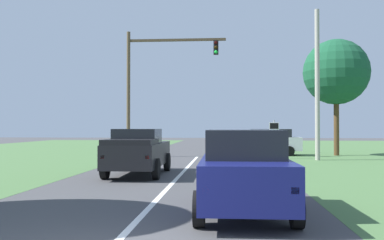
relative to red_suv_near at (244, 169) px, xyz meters
name	(u,v)px	position (x,y,z in m)	size (l,w,h in m)	color
ground_plane	(181,174)	(-2.28, 8.03, -1.00)	(120.00, 120.00, 0.00)	#424244
red_suv_near	(244,169)	(0.00, 0.00, 0.00)	(2.15, 4.63, 1.91)	navy
pickup_truck_lead	(138,151)	(-4.00, 7.39, -0.02)	(2.22, 5.18, 1.90)	black
traffic_light	(152,76)	(-5.28, 17.99, 4.39)	(6.60, 0.40, 8.32)	brown
keep_moving_sign	(274,134)	(2.58, 16.72, 0.53)	(0.60, 0.09, 2.39)	gray
oak_tree_right	(336,72)	(7.27, 20.37, 4.78)	(4.54, 4.54, 8.08)	#4C351E
crossing_suv_far	(268,141)	(2.54, 20.36, -0.04)	(4.65, 2.19, 1.83)	silver
utility_pole_right	(317,85)	(5.05, 15.99, 3.51)	(0.28, 0.28, 9.02)	#9E998E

